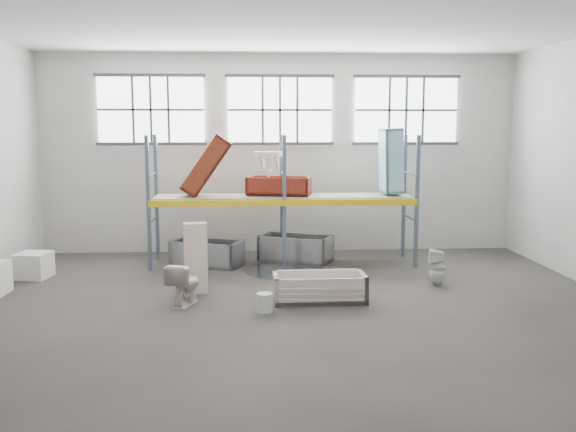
{
  "coord_description": "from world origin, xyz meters",
  "views": [
    {
      "loc": [
        -0.73,
        -10.89,
        3.16
      ],
      "look_at": [
        0.0,
        1.5,
        1.4
      ],
      "focal_mm": 38.95,
      "sensor_mm": 36.0,
      "label": 1
    }
  ],
  "objects": [
    {
      "name": "window_mid",
      "position": [
        0.0,
        4.94,
        3.6
      ],
      "size": [
        2.6,
        0.04,
        1.6
      ],
      "primitive_type": "cube",
      "color": "white",
      "rests_on": "wall_back"
    },
    {
      "name": "sink_on_shelf",
      "position": [
        -0.35,
        3.24,
        2.09
      ],
      "size": [
        0.76,
        0.66,
        0.58
      ],
      "primitive_type": "imported",
      "rotation": [
        0.0,
        0.0,
        -0.26
      ],
      "color": "white",
      "rests_on": "rust_tub_flat"
    },
    {
      "name": "blue_tub_upright",
      "position": [
        2.52,
        3.49,
        2.4
      ],
      "size": [
        0.51,
        0.72,
        1.51
      ],
      "primitive_type": null,
      "rotation": [
        0.0,
        1.54,
        0.05
      ],
      "color": "#88CBD8",
      "rests_on": "shelf_deck"
    },
    {
      "name": "floor",
      "position": [
        0.0,
        0.0,
        -0.05
      ],
      "size": [
        12.0,
        10.0,
        0.1
      ],
      "primitive_type": "cube",
      "color": "#4D4641",
      "rests_on": "ground"
    },
    {
      "name": "rack_upright_rb",
      "position": [
        3.0,
        4.1,
        1.5
      ],
      "size": [
        0.08,
        0.08,
        3.0
      ],
      "primitive_type": "cube",
      "color": "slate",
      "rests_on": "floor"
    },
    {
      "name": "ceiling",
      "position": [
        0.0,
        0.0,
        5.05
      ],
      "size": [
        12.0,
        10.0,
        0.1
      ],
      "primitive_type": "cube",
      "color": "silver",
      "rests_on": "ground"
    },
    {
      "name": "rack_upright_la",
      "position": [
        -3.0,
        2.9,
        1.5
      ],
      "size": [
        0.08,
        0.08,
        3.0
      ],
      "primitive_type": "cube",
      "color": "slate",
      "rests_on": "floor"
    },
    {
      "name": "rack_upright_lb",
      "position": [
        -3.0,
        4.1,
        1.5
      ],
      "size": [
        0.08,
        0.08,
        3.0
      ],
      "primitive_type": "cube",
      "color": "slate",
      "rests_on": "floor"
    },
    {
      "name": "rust_tub_flat",
      "position": [
        -0.09,
        3.6,
        1.82
      ],
      "size": [
        1.57,
        0.99,
        0.41
      ],
      "primitive_type": null,
      "rotation": [
        0.0,
        0.0,
        -0.22
      ],
      "color": "maroon",
      "rests_on": "shelf_deck"
    },
    {
      "name": "sink_in_tub",
      "position": [
        0.34,
        0.57,
        0.16
      ],
      "size": [
        0.49,
        0.49,
        0.15
      ],
      "primitive_type": "imported",
      "rotation": [
        0.0,
        0.0,
        0.19
      ],
      "color": "beige",
      "rests_on": "bathtub_beige"
    },
    {
      "name": "shelf_deck",
      "position": [
        0.0,
        3.5,
        1.58
      ],
      "size": [
        5.9,
        1.1,
        0.03
      ],
      "primitive_type": "cube",
      "color": "gray",
      "rests_on": "floor"
    },
    {
      "name": "wet_patch",
      "position": [
        0.0,
        2.7,
        0.0
      ],
      "size": [
        1.8,
        1.8,
        0.0
      ],
      "primitive_type": "cylinder",
      "color": "black",
      "rests_on": "floor"
    },
    {
      "name": "steel_tub_right",
      "position": [
        0.32,
        3.72,
        0.31
      ],
      "size": [
        1.85,
        1.4,
        0.61
      ],
      "primitive_type": null,
      "rotation": [
        0.0,
        0.0,
        -0.42
      ],
      "color": "#B3B7BC",
      "rests_on": "floor"
    },
    {
      "name": "toilet_white",
      "position": [
        3.0,
        1.21,
        0.37
      ],
      "size": [
        0.4,
        0.4,
        0.74
      ],
      "primitive_type": "imported",
      "rotation": [
        0.0,
        0.0,
        -1.78
      ],
      "color": "white",
      "rests_on": "floor"
    },
    {
      "name": "rack_upright_ma",
      "position": [
        0.0,
        2.9,
        1.5
      ],
      "size": [
        0.08,
        0.08,
        3.0
      ],
      "primitive_type": "cube",
      "color": "slate",
      "rests_on": "floor"
    },
    {
      "name": "window_right",
      "position": [
        3.2,
        4.94,
        3.6
      ],
      "size": [
        2.6,
        0.04,
        1.6
      ],
      "primitive_type": "cube",
      "color": "white",
      "rests_on": "wall_back"
    },
    {
      "name": "steel_tub_left",
      "position": [
        -1.77,
        3.33,
        0.29
      ],
      "size": [
        1.75,
        1.29,
        0.58
      ],
      "primitive_type": null,
      "rotation": [
        0.0,
        0.0,
        -0.39
      ],
      "color": "#ABAFB3",
      "rests_on": "floor"
    },
    {
      "name": "rack_upright_mb",
      "position": [
        0.0,
        4.1,
        1.5
      ],
      "size": [
        0.08,
        0.08,
        3.0
      ],
      "primitive_type": "cube",
      "color": "slate",
      "rests_on": "floor"
    },
    {
      "name": "cistern_tall",
      "position": [
        -1.81,
        0.92,
        0.68
      ],
      "size": [
        0.48,
        0.34,
        1.36
      ],
      "primitive_type": "cube",
      "rotation": [
        0.0,
        0.0,
        0.14
      ],
      "color": "beige",
      "rests_on": "floor"
    },
    {
      "name": "toilet_beige",
      "position": [
        -1.95,
        0.1,
        0.39
      ],
      "size": [
        0.66,
        0.86,
        0.78
      ],
      "primitive_type": "imported",
      "rotation": [
        0.0,
        0.0,
        2.81
      ],
      "color": "beige",
      "rests_on": "floor"
    },
    {
      "name": "rack_beam_front",
      "position": [
        0.0,
        2.9,
        1.5
      ],
      "size": [
        6.0,
        0.1,
        0.14
      ],
      "primitive_type": "cube",
      "color": "yellow",
      "rests_on": "floor"
    },
    {
      "name": "rack_beam_back",
      "position": [
        0.0,
        4.1,
        1.5
      ],
      "size": [
        6.0,
        0.1,
        0.14
      ],
      "primitive_type": "cube",
      "color": "yellow",
      "rests_on": "floor"
    },
    {
      "name": "bathtub_beige",
      "position": [
        0.5,
        0.23,
        0.25
      ],
      "size": [
        1.71,
        0.83,
        0.5
      ],
      "primitive_type": null,
      "rotation": [
        0.0,
        0.0,
        0.02
      ],
      "color": "beige",
      "rests_on": "floor"
    },
    {
      "name": "rust_tub_tilted",
      "position": [
        -1.75,
        3.49,
        2.29
      ],
      "size": [
        1.2,
        0.7,
        1.46
      ],
      "primitive_type": null,
      "rotation": [
        0.0,
        -0.96,
        0.0
      ],
      "color": "maroon",
      "rests_on": "shelf_deck"
    },
    {
      "name": "rack_upright_ra",
      "position": [
        3.0,
        2.9,
        1.5
      ],
      "size": [
        0.08,
        0.08,
        3.0
      ],
      "primitive_type": "cube",
      "color": "slate",
      "rests_on": "floor"
    },
    {
      "name": "carton_far",
      "position": [
        -5.36,
        2.35,
        0.27
      ],
      "size": [
        0.74,
        0.74,
        0.54
      ],
      "primitive_type": "cube",
      "rotation": [
        0.0,
        0.0,
        -0.16
      ],
      "color": "silver",
      "rests_on": "floor"
    },
    {
      "name": "wall_back",
      "position": [
        0.0,
        5.05,
        2.5
      ],
      "size": [
        12.0,
        0.1,
        5.0
      ],
      "primitive_type": "cube",
      "color": "#B3AFA7",
      "rests_on": "ground"
    },
    {
      "name": "wall_front",
      "position": [
        0.0,
        -5.05,
        2.5
      ],
      "size": [
        12.0,
        0.1,
        5.0
      ],
      "primitive_type": "cube",
      "color": "#ABA79F",
      "rests_on": "ground"
    },
    {
      "name": "window_left",
      "position": [
        -3.2,
        4.94,
        3.6
      ],
      "size": [
        2.6,
        0.04,
        1.6
      ],
      "primitive_type": "cube",
      "color": "white",
      "rests_on": "wall_back"
    },
    {
      "name": "cistern_spare",
      "position": [
        0.93,
        0.71,
        0.28
      ],
      "size": [
        0.38,
        0.18,
        0.36
      ],
      "primitive_type": "cube",
      "rotation": [
        0.0,
        0.0,
        0.01
      ],
      "color": "beige",
      "rests_on": "bathtub_beige"
    },
    {
      "name": "bucket",
      "position": [
        -0.52,
        -0.43,
        0.16
      ],
      "size": [
        0.3,
        0.3,
        0.33
      ],
      "primitive_type": "cylinder",
      "rotation": [
        0.0,
        0.0,
        -0.08
      ],
      "color": "beige",
      "rests_on": "floor"
    }
  ]
}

